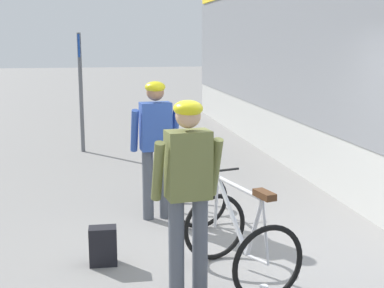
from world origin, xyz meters
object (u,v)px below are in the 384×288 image
at_px(cyclist_near_in_olive, 188,181).
at_px(bicycle_far_white, 188,186).
at_px(bicycle_near_silver, 240,239).
at_px(platform_sign_post, 80,72).
at_px(backpack_on_platform, 103,246).
at_px(cyclist_far_in_blue, 156,138).

bearing_deg(cyclist_near_in_olive, bicycle_far_white, 79.87).
height_order(bicycle_near_silver, bicycle_far_white, same).
height_order(bicycle_near_silver, platform_sign_post, platform_sign_post).
relative_size(cyclist_near_in_olive, bicycle_near_silver, 1.46).
bearing_deg(bicycle_near_silver, platform_sign_post, 103.79).
height_order(bicycle_far_white, backpack_on_platform, bicycle_far_white).
relative_size(cyclist_near_in_olive, platform_sign_post, 0.73).
height_order(cyclist_far_in_blue, bicycle_far_white, cyclist_far_in_blue).
height_order(cyclist_far_in_blue, platform_sign_post, platform_sign_post).
bearing_deg(platform_sign_post, cyclist_far_in_blue, -77.36).
bearing_deg(cyclist_near_in_olive, backpack_on_platform, 133.57).
bearing_deg(cyclist_far_in_blue, backpack_on_platform, -118.04).
xyz_separation_m(bicycle_near_silver, backpack_on_platform, (-1.27, 0.58, -0.20)).
distance_m(cyclist_far_in_blue, bicycle_near_silver, 2.10).
xyz_separation_m(bicycle_far_white, backpack_on_platform, (-1.12, -1.36, -0.20)).
relative_size(cyclist_far_in_blue, platform_sign_post, 0.73).
distance_m(cyclist_near_in_olive, platform_sign_post, 6.62).
xyz_separation_m(cyclist_near_in_olive, cyclist_far_in_blue, (-0.03, 2.11, 0.00)).
bearing_deg(bicycle_near_silver, cyclist_near_in_olive, -159.71).
bearing_deg(backpack_on_platform, bicycle_near_silver, -22.72).
height_order(cyclist_far_in_blue, bicycle_near_silver, cyclist_far_in_blue).
height_order(cyclist_near_in_olive, bicycle_far_white, cyclist_near_in_olive).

